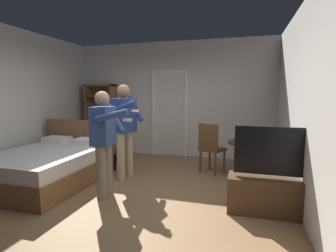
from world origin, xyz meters
The scene contains 14 objects.
ground_plane centered at (0.00, 0.00, 0.00)m, with size 5.90×5.90×0.00m, color olive.
wall_back centered at (0.00, 2.74, 1.41)m, with size 5.19×0.12×2.82m, color beige.
wall_right centered at (2.53, 0.00, 1.41)m, with size 0.12×5.60×2.82m, color beige.
doorway_frame centered at (-0.02, 2.66, 1.22)m, with size 0.93×0.08×2.13m.
bed centered at (-1.54, 0.16, 0.30)m, with size 1.60×2.07×1.02m.
bookshelf centered at (-1.85, 2.51, 0.97)m, with size 0.81×0.32×1.79m.
tv_flatscreen centered at (2.17, -0.06, 0.32)m, with size 1.21×0.40×1.15m.
side_table centered at (1.81, 1.25, 0.48)m, with size 0.67×0.67×0.70m.
laptop centered at (1.79, 1.21, 0.75)m, with size 0.39×0.39×0.17m.
bottle_on_table centered at (1.95, 1.17, 0.80)m, with size 0.06×0.06×0.25m.
wooden_chair centered at (1.14, 1.44, 0.54)m, with size 0.56×0.56×0.99m.
person_blue_shirt centered at (-0.27, -0.13, 0.91)m, with size 0.70×0.54×1.60m.
person_striped_shirt centered at (-0.34, 0.74, 1.00)m, with size 0.61×0.68×1.73m.
suitcase_dark centered at (-1.25, 1.74, 0.15)m, with size 0.44×0.37×0.31m, color #4C1919.
Camera 1 is at (1.72, -3.56, 1.58)m, focal length 27.72 mm.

